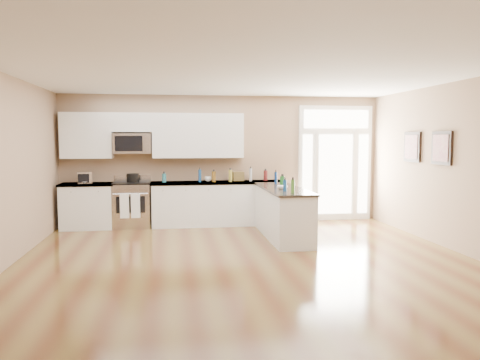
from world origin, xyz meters
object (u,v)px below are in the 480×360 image
object	(u,v)px
peninsula_cabinet	(283,214)
kitchen_range	(132,204)
toaster_oven	(85,178)
stockpot	(133,177)

from	to	relation	value
peninsula_cabinet	kitchen_range	bearing A→B (deg)	153.48
kitchen_range	toaster_oven	xyz separation A→B (m)	(-0.94, -0.04, 0.58)
peninsula_cabinet	toaster_oven	distance (m)	4.13
stockpot	toaster_oven	size ratio (longest dim) A/B	0.92
kitchen_range	toaster_oven	bearing A→B (deg)	-177.46
stockpot	toaster_oven	xyz separation A→B (m)	(-0.96, -0.05, 0.01)
toaster_oven	peninsula_cabinet	bearing A→B (deg)	-33.15
kitchen_range	stockpot	world-z (taller)	stockpot
kitchen_range	toaster_oven	size ratio (longest dim) A/B	3.85
kitchen_range	stockpot	bearing A→B (deg)	16.88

